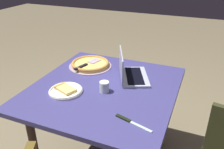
# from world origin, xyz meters

# --- Properties ---
(dining_table) EXTENTS (1.02, 1.09, 0.74)m
(dining_table) POSITION_xyz_m (0.00, 0.00, 0.65)
(dining_table) COLOR navy
(dining_table) RESTS_ON ground_plane
(laptop) EXTENTS (0.33, 0.39, 0.21)m
(laptop) POSITION_xyz_m (0.13, 0.20, 0.79)
(laptop) COLOR #ABB1C4
(laptop) RESTS_ON dining_table
(pizza_plate) EXTENTS (0.24, 0.24, 0.04)m
(pizza_plate) POSITION_xyz_m (-0.22, -0.18, 0.76)
(pizza_plate) COLOR white
(pizza_plate) RESTS_ON dining_table
(pizza_tray) EXTENTS (0.37, 0.37, 0.04)m
(pizza_tray) POSITION_xyz_m (-0.26, 0.28, 0.77)
(pizza_tray) COLOR #A994A3
(pizza_tray) RESTS_ON dining_table
(table_knife) EXTENTS (0.24, 0.08, 0.01)m
(table_knife) POSITION_xyz_m (0.30, -0.32, 0.75)
(table_knife) COLOR silver
(table_knife) RESTS_ON dining_table
(drink_cup) EXTENTS (0.07, 0.07, 0.08)m
(drink_cup) POSITION_xyz_m (0.03, -0.07, 0.78)
(drink_cup) COLOR silver
(drink_cup) RESTS_ON dining_table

